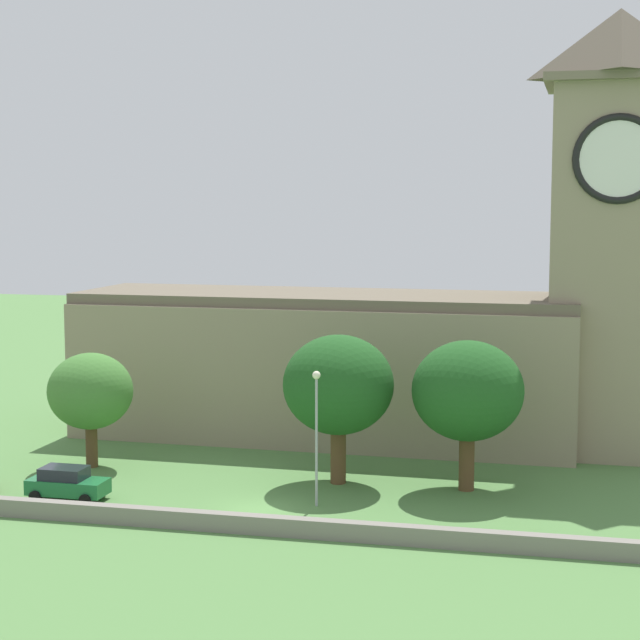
# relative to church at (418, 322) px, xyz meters

# --- Properties ---
(ground_plane) EXTENTS (200.00, 200.00, 0.00)m
(ground_plane) POSITION_rel_church_xyz_m (-5.84, -3.19, -8.10)
(ground_plane) COLOR #517F42
(church) EXTENTS (40.56, 10.98, 28.10)m
(church) POSITION_rel_church_xyz_m (0.00, 0.00, 0.00)
(church) COLOR gray
(church) RESTS_ON ground
(quay_barrier) EXTENTS (55.37, 0.70, 0.92)m
(quay_barrier) POSITION_rel_church_xyz_m (-5.84, -22.00, -7.64)
(quay_barrier) COLOR gray
(quay_barrier) RESTS_ON ground
(car_green) EXTENTS (4.33, 2.21, 1.80)m
(car_green) POSITION_rel_church_xyz_m (-16.56, -18.60, -7.19)
(car_green) COLOR #1E6B38
(car_green) RESTS_ON ground
(streetlamp_west_mid) EXTENTS (0.44, 0.44, 7.29)m
(streetlamp_west_mid) POSITION_rel_church_xyz_m (-3.04, -16.75, -3.26)
(streetlamp_west_mid) COLOR #9EA0A5
(streetlamp_west_mid) RESTS_ON ground
(tree_by_tower) EXTENTS (6.36, 6.36, 8.62)m
(tree_by_tower) POSITION_rel_church_xyz_m (-2.88, -11.95, -2.39)
(tree_by_tower) COLOR brown
(tree_by_tower) RESTS_ON ground
(tree_riverside_east) EXTENTS (6.25, 6.25, 8.49)m
(tree_riverside_east) POSITION_rel_church_xyz_m (4.45, -11.78, -2.47)
(tree_riverside_east) COLOR brown
(tree_riverside_east) RESTS_ON ground
(tree_churchyard) EXTENTS (5.17, 5.17, 7.03)m
(tree_churchyard) POSITION_rel_church_xyz_m (-18.34, -11.68, -3.43)
(tree_churchyard) COLOR brown
(tree_churchyard) RESTS_ON ground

